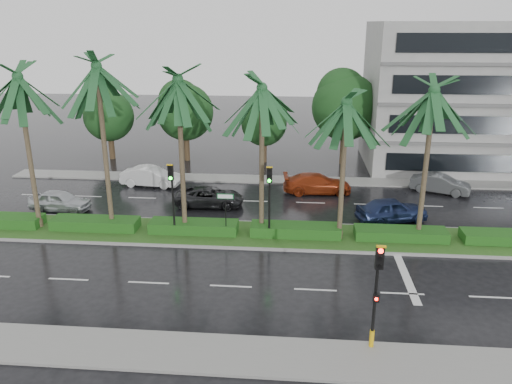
# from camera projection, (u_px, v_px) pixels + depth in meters

# --- Properties ---
(ground) EXTENTS (120.00, 120.00, 0.00)m
(ground) POSITION_uv_depth(u_px,v_px,m) (242.00, 243.00, 28.42)
(ground) COLOR black
(ground) RESTS_ON ground
(near_sidewalk) EXTENTS (40.00, 2.40, 0.12)m
(near_sidewalk) POSITION_uv_depth(u_px,v_px,m) (213.00, 354.00, 18.77)
(near_sidewalk) COLOR gray
(near_sidewalk) RESTS_ON ground
(far_sidewalk) EXTENTS (40.00, 2.00, 0.12)m
(far_sidewalk) POSITION_uv_depth(u_px,v_px,m) (259.00, 179.00, 39.72)
(far_sidewalk) COLOR gray
(far_sidewalk) RESTS_ON ground
(median) EXTENTS (36.00, 4.00, 0.15)m
(median) POSITION_uv_depth(u_px,v_px,m) (244.00, 234.00, 29.33)
(median) COLOR gray
(median) RESTS_ON ground
(hedge) EXTENTS (35.20, 1.40, 0.60)m
(hedge) POSITION_uv_depth(u_px,v_px,m) (244.00, 228.00, 29.22)
(hedge) COLOR #174112
(hedge) RESTS_ON median
(lane_markings) EXTENTS (34.00, 13.06, 0.01)m
(lane_markings) POSITION_uv_depth(u_px,v_px,m) (296.00, 248.00, 27.77)
(lane_markings) COLOR silver
(lane_markings) RESTS_ON ground
(palm_row) EXTENTS (26.30, 4.20, 10.32)m
(palm_row) POSITION_uv_depth(u_px,v_px,m) (220.00, 96.00, 26.86)
(palm_row) COLOR #3C2E23
(palm_row) RESTS_ON median
(signal_near) EXTENTS (0.34, 0.45, 4.36)m
(signal_near) POSITION_uv_depth(u_px,v_px,m) (376.00, 292.00, 18.27)
(signal_near) COLOR black
(signal_near) RESTS_ON near_sidewalk
(signal_median_left) EXTENTS (0.34, 0.42, 4.36)m
(signal_median_left) POSITION_uv_depth(u_px,v_px,m) (172.00, 189.00, 28.05)
(signal_median_left) COLOR black
(signal_median_left) RESTS_ON median
(signal_median_right) EXTENTS (0.34, 0.42, 4.36)m
(signal_median_right) POSITION_uv_depth(u_px,v_px,m) (269.00, 192.00, 27.61)
(signal_median_right) COLOR black
(signal_median_right) RESTS_ON median
(street_sign) EXTENTS (0.95, 0.09, 2.60)m
(street_sign) POSITION_uv_depth(u_px,v_px,m) (225.00, 204.00, 28.27)
(street_sign) COLOR black
(street_sign) RESTS_ON median
(bg_trees) EXTENTS (33.05, 5.75, 8.31)m
(bg_trees) POSITION_uv_depth(u_px,v_px,m) (294.00, 108.00, 43.24)
(bg_trees) COLOR #312616
(bg_trees) RESTS_ON ground
(building) EXTENTS (16.00, 10.00, 12.00)m
(building) POSITION_uv_depth(u_px,v_px,m) (465.00, 96.00, 42.11)
(building) COLOR gray
(building) RESTS_ON ground
(car_silver) EXTENTS (1.96, 4.16, 1.38)m
(car_silver) POSITION_uv_depth(u_px,v_px,m) (60.00, 201.00, 33.05)
(car_silver) COLOR #B8BCC1
(car_silver) RESTS_ON ground
(car_white) EXTENTS (2.00, 4.66, 1.49)m
(car_white) POSITION_uv_depth(u_px,v_px,m) (151.00, 176.00, 38.09)
(car_white) COLOR silver
(car_white) RESTS_ON ground
(car_darkgrey) EXTENTS (2.27, 4.72, 1.30)m
(car_darkgrey) POSITION_uv_depth(u_px,v_px,m) (209.00, 197.00, 33.95)
(car_darkgrey) COLOR black
(car_darkgrey) RESTS_ON ground
(car_red) EXTENTS (2.44, 5.11, 1.44)m
(car_red) POSITION_uv_depth(u_px,v_px,m) (317.00, 183.00, 36.51)
(car_red) COLOR maroon
(car_red) RESTS_ON ground
(car_blue) EXTENTS (3.09, 4.81, 1.52)m
(car_blue) POSITION_uv_depth(u_px,v_px,m) (392.00, 210.00, 31.23)
(car_blue) COLOR #19244B
(car_blue) RESTS_ON ground
(car_grey) EXTENTS (2.97, 4.44, 1.39)m
(car_grey) POSITION_uv_depth(u_px,v_px,m) (440.00, 184.00, 36.55)
(car_grey) COLOR #4C4E50
(car_grey) RESTS_ON ground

